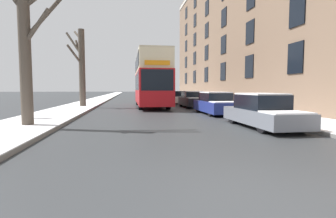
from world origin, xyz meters
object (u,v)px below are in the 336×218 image
object	(u,v)px
bare_tree_left_1	(81,66)
parked_car_0	(262,112)
bare_tree_left_0	(27,46)
pedestrian_left_sidewalk	(26,100)
double_decker_bus	(151,78)
parked_car_3	(179,98)
parked_car_4	(171,96)
parked_car_2	(193,100)
parked_car_1	(216,104)

from	to	relation	value
bare_tree_left_1	parked_car_0	distance (m)	16.22
bare_tree_left_0	pedestrian_left_sidewalk	bearing A→B (deg)	112.62
double_decker_bus	parked_car_3	world-z (taller)	double_decker_bus
parked_car_4	parked_car_3	bearing A→B (deg)	-90.00
double_decker_bus	parked_car_3	size ratio (longest dim) A/B	2.40
bare_tree_left_0	parked_car_0	size ratio (longest dim) A/B	1.43
bare_tree_left_0	pedestrian_left_sidewalk	world-z (taller)	bare_tree_left_0
parked_car_4	pedestrian_left_sidewalk	distance (m)	22.84
parked_car_2	pedestrian_left_sidewalk	size ratio (longest dim) A/B	2.27
parked_car_2	pedestrian_left_sidewalk	world-z (taller)	pedestrian_left_sidewalk
pedestrian_left_sidewalk	parked_car_4	bearing A→B (deg)	159.86
double_decker_bus	parked_car_4	bearing A→B (deg)	71.87
parked_car_1	parked_car_3	world-z (taller)	parked_car_1
parked_car_0	parked_car_3	world-z (taller)	parked_car_0
bare_tree_left_1	double_decker_bus	bearing A→B (deg)	2.80
double_decker_bus	pedestrian_left_sidewalk	distance (m)	11.92
bare_tree_left_1	parked_car_0	size ratio (longest dim) A/B	1.46
bare_tree_left_1	pedestrian_left_sidewalk	world-z (taller)	bare_tree_left_1
parked_car_2	parked_car_0	bearing A→B (deg)	-90.00
parked_car_2	pedestrian_left_sidewalk	bearing A→B (deg)	-141.44
double_decker_bus	parked_car_4	size ratio (longest dim) A/B	2.69
bare_tree_left_1	parked_car_3	distance (m)	11.15
double_decker_bus	parked_car_1	distance (m)	8.34
pedestrian_left_sidewalk	parked_car_1	bearing A→B (deg)	109.21
bare_tree_left_1	parked_car_4	xyz separation A→B (m)	(9.39, 11.03, -2.92)
bare_tree_left_0	parked_car_1	distance (m)	10.89
parked_car_4	pedestrian_left_sidewalk	size ratio (longest dim) A/B	2.14
double_decker_bus	parked_car_1	world-z (taller)	double_decker_bus
bare_tree_left_1	parked_car_2	bearing A→B (deg)	-5.43
double_decker_bus	parked_car_1	size ratio (longest dim) A/B	2.34
bare_tree_left_1	double_decker_bus	size ratio (longest dim) A/B	0.62
parked_car_2	parked_car_4	size ratio (longest dim) A/B	1.06
parked_car_1	pedestrian_left_sidewalk	world-z (taller)	pedestrian_left_sidewalk
parked_car_3	pedestrian_left_sidewalk	xyz separation A→B (m)	(-10.49, -14.54, 0.38)
bare_tree_left_0	parked_car_4	xyz separation A→B (m)	(9.42, 22.86, -2.67)
pedestrian_left_sidewalk	parked_car_3	bearing A→B (deg)	151.39
bare_tree_left_0	bare_tree_left_1	size ratio (longest dim) A/B	0.98
bare_tree_left_0	parked_car_0	xyz separation A→B (m)	(9.42, -1.07, -2.63)
double_decker_bus	pedestrian_left_sidewalk	size ratio (longest dim) A/B	5.76
parked_car_3	parked_car_4	size ratio (longest dim) A/B	1.12
bare_tree_left_1	parked_car_4	world-z (taller)	bare_tree_left_1
parked_car_1	parked_car_4	world-z (taller)	parked_car_1
parked_car_0	parked_car_1	world-z (taller)	parked_car_0
bare_tree_left_0	parked_car_0	bearing A→B (deg)	-6.51
parked_car_3	bare_tree_left_0	bearing A→B (deg)	-118.82
parked_car_3	parked_car_4	world-z (taller)	parked_car_3
bare_tree_left_0	parked_car_3	world-z (taller)	bare_tree_left_0
parked_car_2	parked_car_4	xyz separation A→B (m)	(0.00, 11.92, -0.05)
parked_car_4	pedestrian_left_sidewalk	bearing A→B (deg)	-117.35
bare_tree_left_1	parked_car_2	world-z (taller)	bare_tree_left_1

